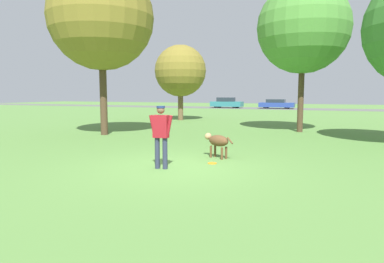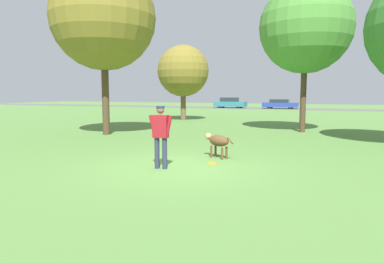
% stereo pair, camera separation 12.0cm
% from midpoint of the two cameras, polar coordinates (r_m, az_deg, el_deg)
% --- Properties ---
extents(ground_plane, '(120.00, 120.00, 0.00)m').
position_cam_midpoint_polar(ground_plane, '(9.17, -3.10, -6.02)').
color(ground_plane, '#56843D').
extents(far_road_strip, '(120.00, 6.00, 0.01)m').
position_cam_midpoint_polar(far_road_strip, '(45.77, 17.76, 3.59)').
color(far_road_strip, '#5B5B59').
rests_on(far_road_strip, ground_plane).
extents(person, '(0.66, 0.27, 1.65)m').
position_cam_midpoint_polar(person, '(8.90, -5.58, -0.09)').
color(person, '#2D334C').
rests_on(person, ground_plane).
extents(dog, '(1.07, 0.64, 0.74)m').
position_cam_midpoint_polar(dog, '(10.44, 3.91, -1.61)').
color(dog, brown).
rests_on(dog, ground_plane).
extents(frisbee, '(0.26, 0.26, 0.02)m').
position_cam_midpoint_polar(frisbee, '(9.68, 3.03, -5.30)').
color(frisbee, orange).
rests_on(frisbee, ground_plane).
extents(tree_mid_center, '(4.56, 4.56, 7.51)m').
position_cam_midpoint_polar(tree_mid_center, '(18.61, 17.86, 16.14)').
color(tree_mid_center, '#4C3826').
rests_on(tree_mid_center, ground_plane).
extents(tree_near_left, '(4.86, 4.86, 7.90)m').
position_cam_midpoint_polar(tree_near_left, '(17.19, -15.10, 17.86)').
color(tree_near_left, '#4C3826').
rests_on(tree_near_left, ground_plane).
extents(tree_far_left, '(3.76, 3.76, 5.49)m').
position_cam_midpoint_polar(tree_far_left, '(25.40, -2.08, 10.04)').
color(tree_far_left, brown).
rests_on(tree_far_left, ground_plane).
extents(parked_car_teal, '(4.33, 1.87, 1.43)m').
position_cam_midpoint_polar(parked_car_teal, '(47.33, 5.71, 4.77)').
color(parked_car_teal, teal).
rests_on(parked_car_teal, ground_plane).
extents(parked_car_blue, '(4.48, 1.79, 1.22)m').
position_cam_midpoint_polar(parked_car_blue, '(46.20, 13.83, 4.48)').
color(parked_car_blue, '#284293').
rests_on(parked_car_blue, ground_plane).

